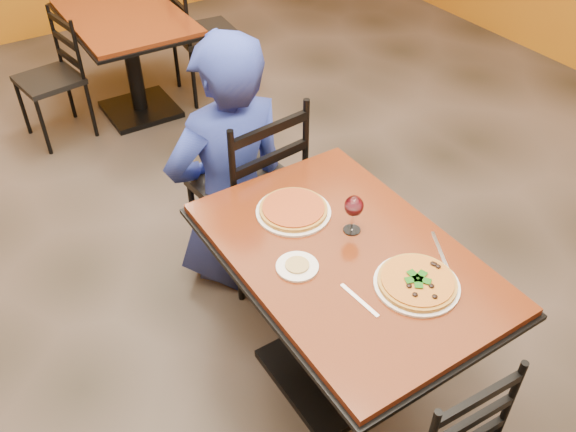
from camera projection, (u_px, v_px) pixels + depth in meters
floor at (279, 302)px, 3.13m from camera, size 7.00×8.00×0.01m
table_main at (343, 287)px, 2.45m from camera, size 0.83×1.23×0.75m
table_second at (129, 42)px, 4.25m from camera, size 0.78×1.13×0.75m
chair_main_far at (247, 186)px, 3.05m from camera, size 0.50×0.50×1.01m
chair_second_left at (49, 81)px, 4.09m from camera, size 0.43×0.43×0.85m
chair_second_right at (206, 34)px, 4.55m from camera, size 0.47×0.47×0.95m
diner at (229, 163)px, 2.93m from camera, size 0.66×0.44×1.33m
plate_main at (417, 285)px, 2.19m from camera, size 0.31×0.31×0.01m
pizza_main at (417, 282)px, 2.18m from camera, size 0.28×0.28×0.02m
plate_far at (293, 212)px, 2.50m from camera, size 0.31×0.31×0.01m
pizza_far at (293, 209)px, 2.49m from camera, size 0.28×0.28×0.02m
side_plate at (297, 267)px, 2.26m from camera, size 0.16×0.16×0.01m
dip at (297, 265)px, 2.25m from camera, size 0.09×0.09×0.01m
wine_glass at (353, 213)px, 2.36m from camera, size 0.08×0.08×0.18m
fork at (359, 300)px, 2.13m from camera, size 0.03×0.19×0.00m
knife at (440, 250)px, 2.33m from camera, size 0.11×0.19×0.00m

